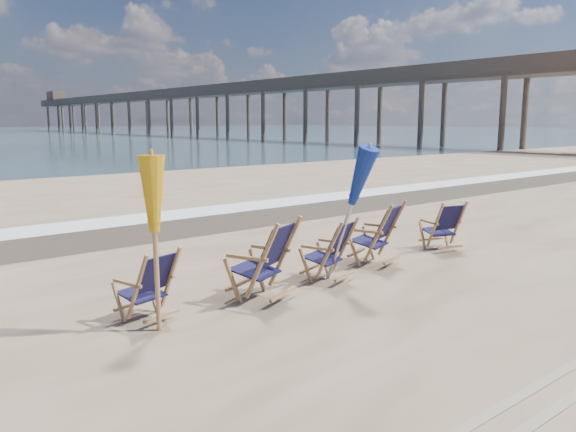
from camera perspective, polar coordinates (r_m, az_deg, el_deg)
name	(u,v)px	position (r m, az deg, el deg)	size (l,w,h in m)	color
surf_foam	(129,220)	(14.03, -15.86, -0.37)	(200.00, 1.40, 0.01)	silver
wet_sand_strip	(157,229)	(12.68, -13.18, -1.29)	(200.00, 2.60, 0.00)	#42362A
beach_chair_0	(170,281)	(6.97, -11.85, -6.45)	(0.57, 0.64, 0.89)	#131234
beach_chair_1	(285,255)	(7.63, -0.30, -3.97)	(0.71, 0.80, 1.11)	#131234
beach_chair_2	(345,247)	(8.50, 5.86, -3.12)	(0.61, 0.69, 0.96)	#131234
beach_chair_3	(392,231)	(9.58, 10.52, -1.47)	(0.68, 0.77, 1.06)	#131234
beach_chair_4	(459,225)	(10.78, 16.94, -0.86)	(0.60, 0.67, 0.93)	#131234
umbrella_yellow	(154,204)	(6.34, -13.48, 1.21)	(0.30, 0.30, 1.96)	#AA7D4C
umbrella_blue	(347,176)	(8.02, 5.97, 4.07)	(0.30, 0.30, 2.10)	#A5A5AD
fishing_pier	(187,106)	(89.67, -10.20, 10.96)	(4.40, 140.00, 9.30)	brown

